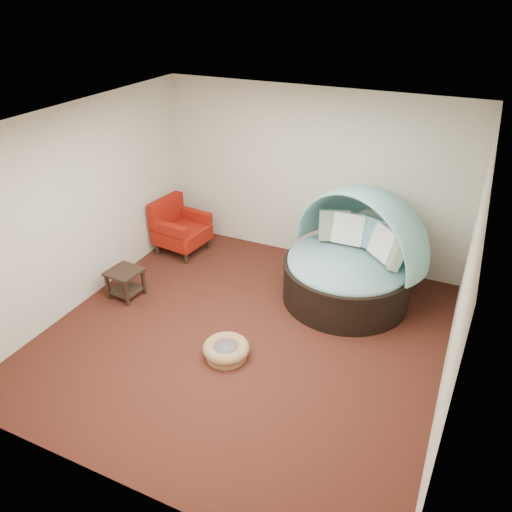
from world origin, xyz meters
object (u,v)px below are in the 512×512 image
at_px(pet_basket, 226,350).
at_px(red_armchair, 179,228).
at_px(side_table, 125,280).
at_px(canopy_daybed, 354,250).

bearing_deg(pet_basket, red_armchair, 133.34).
relative_size(pet_basket, side_table, 1.37).
xyz_separation_m(canopy_daybed, side_table, (-3.02, -1.39, -0.50)).
xyz_separation_m(red_armchair, side_table, (0.06, -1.58, -0.14)).
relative_size(canopy_daybed, side_table, 4.88).
height_order(canopy_daybed, red_armchair, canopy_daybed).
distance_m(red_armchair, side_table, 1.59).
xyz_separation_m(canopy_daybed, pet_basket, (-1.03, -1.98, -0.68)).
relative_size(canopy_daybed, red_armchair, 2.62).
xyz_separation_m(pet_basket, red_armchair, (-2.05, 2.17, 0.32)).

